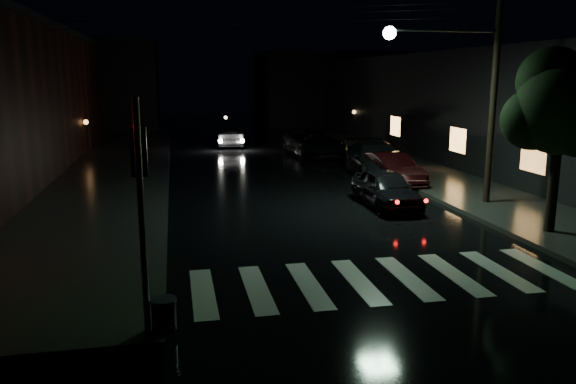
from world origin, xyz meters
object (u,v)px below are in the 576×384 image
parked_car_b (391,169)px  oncoming_car (230,135)px  parked_car_c (376,160)px  parked_car_d (314,143)px  parked_car_a (386,188)px

parked_car_b → oncoming_car: bearing=105.4°
parked_car_b → parked_car_c: (0.00, 1.98, 0.11)m
parked_car_c → parked_car_d: (-1.15, 7.35, -0.01)m
parked_car_b → parked_car_c: parked_car_c is taller
parked_car_c → parked_car_d: bearing=104.9°
oncoming_car → parked_car_a: bearing=105.5°
parked_car_d → parked_car_a: bearing=-96.0°
parked_car_a → parked_car_d: size_ratio=0.70×
parked_car_a → oncoming_car: size_ratio=0.88×
parked_car_a → parked_car_d: 13.34m
parked_car_b → parked_car_c: 1.98m
oncoming_car → parked_car_d: bearing=130.9°
parked_car_a → parked_car_b: (1.80, 4.00, 0.01)m
parked_car_a → parked_car_d: parked_car_d is taller
parked_car_d → oncoming_car: (-4.36, 5.92, -0.04)m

